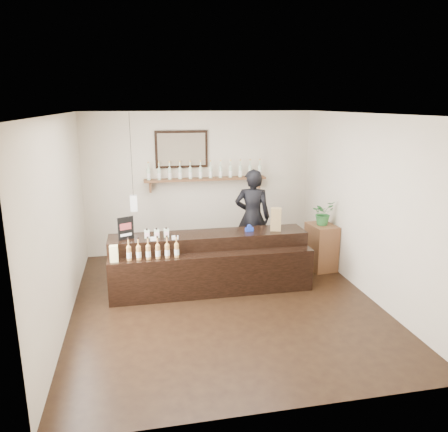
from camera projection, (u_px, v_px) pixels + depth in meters
name	position (u px, v px, depth m)	size (l,w,h in m)	color
ground	(225.00, 302.00, 6.67)	(5.00, 5.00, 0.00)	black
room_shell	(225.00, 193.00, 6.24)	(5.00, 5.00, 5.00)	beige
back_wall_decor	(193.00, 166.00, 8.45)	(2.66, 0.96, 1.69)	brown
counter	(210.00, 263.00, 7.09)	(3.20, 0.86, 1.05)	black
promo_sign	(126.00, 228.00, 6.73)	(0.24, 0.13, 0.36)	black
paper_bag	(276.00, 219.00, 7.20)	(0.21, 0.18, 0.38)	olive
tape_dispenser	(249.00, 229.00, 7.19)	(0.14, 0.06, 0.11)	#1832A8
side_cabinet	(321.00, 247.00, 7.93)	(0.47, 0.61, 0.83)	brown
potted_plant	(323.00, 213.00, 7.77)	(0.39, 0.34, 0.43)	#2C6F32
shopkeeper	(252.00, 211.00, 8.05)	(0.74, 0.49, 2.03)	black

